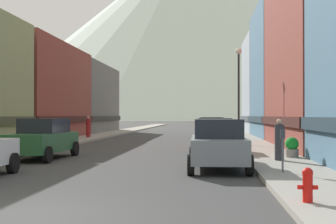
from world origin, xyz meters
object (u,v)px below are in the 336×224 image
object	(u,v)px
parking_meter_near	(283,144)
pedestrian_1	(279,141)
car_right_1	(215,136)
car_right_0	(218,144)
potted_plant_0	(292,147)
fire_hydrant_near	(308,184)
pedestrian_0	(88,127)
streetlamp_right	(239,81)
car_right_2	(212,130)
car_left_1	(43,138)
car_right_3	(211,127)

from	to	relation	value
parking_meter_near	pedestrian_1	bearing A→B (deg)	82.38
car_right_1	pedestrian_1	size ratio (longest dim) A/B	2.70
car_right_0	potted_plant_0	bearing A→B (deg)	46.73
fire_hydrant_near	pedestrian_0	xyz separation A→B (m)	(-11.70, 26.20, 0.42)
fire_hydrant_near	parking_meter_near	size ratio (longest dim) A/B	0.53
potted_plant_0	streetlamp_right	size ratio (longest dim) A/B	0.14
fire_hydrant_near	parking_meter_near	bearing A→B (deg)	86.38
pedestrian_1	parking_meter_near	bearing A→B (deg)	-97.62
pedestrian_1	streetlamp_right	size ratio (longest dim) A/B	0.28
car_right_2	fire_hydrant_near	xyz separation A→B (m)	(1.65, -21.88, -0.37)
fire_hydrant_near	car_left_1	bearing A→B (deg)	133.50
car_right_0	pedestrian_0	world-z (taller)	pedestrian_0
car_right_1	fire_hydrant_near	distance (m)	12.82
car_right_2	streetlamp_right	xyz separation A→B (m)	(1.55, -3.89, 3.09)
pedestrian_0	pedestrian_1	distance (m)	21.68
parking_meter_near	pedestrian_1	size ratio (longest dim) A/B	0.82
fire_hydrant_near	pedestrian_1	distance (m)	8.53
car_right_0	parking_meter_near	xyz separation A→B (m)	(1.95, -1.75, 0.11)
potted_plant_0	pedestrian_0	distance (m)	21.02
fire_hydrant_near	potted_plant_0	distance (m)	10.01
car_right_3	car_right_1	bearing A→B (deg)	-89.99
car_right_1	parking_meter_near	distance (m)	8.21
car_right_3	pedestrian_0	world-z (taller)	pedestrian_0
pedestrian_0	streetlamp_right	distance (m)	14.54
car_right_0	car_right_3	bearing A→B (deg)	90.01
car_right_0	pedestrian_1	bearing A→B (deg)	39.08
car_right_3	pedestrian_0	bearing A→B (deg)	-167.58
car_right_1	parking_meter_near	world-z (taller)	car_right_1
car_right_1	potted_plant_0	size ratio (longest dim) A/B	5.24
car_left_1	pedestrian_1	xyz separation A→B (m)	(10.05, -1.27, 0.00)
car_right_3	parking_meter_near	size ratio (longest dim) A/B	3.35
car_right_1	fire_hydrant_near	world-z (taller)	car_right_1
car_right_2	pedestrian_0	xyz separation A→B (m)	(-10.05, 4.32, 0.05)
car_right_3	car_left_1	bearing A→B (deg)	-112.14
pedestrian_0	potted_plant_0	bearing A→B (deg)	-50.91
parking_meter_near	fire_hydrant_near	bearing A→B (deg)	-93.62
potted_plant_0	streetlamp_right	world-z (taller)	streetlamp_right
streetlamp_right	car_right_3	bearing A→B (deg)	98.46
car_right_1	pedestrian_1	distance (m)	4.89
car_left_1	pedestrian_1	world-z (taller)	pedestrian_1
parking_meter_near	car_right_2	bearing A→B (deg)	96.50
car_right_2	parking_meter_near	distance (m)	17.25
car_right_2	streetlamp_right	size ratio (longest dim) A/B	0.76
car_right_0	parking_meter_near	size ratio (longest dim) A/B	3.33
car_right_1	car_right_3	distance (m)	15.70
fire_hydrant_near	potted_plant_0	bearing A→B (deg)	81.09
car_right_3	fire_hydrant_near	distance (m)	28.46
car_left_1	car_right_2	world-z (taller)	same
car_left_1	pedestrian_0	world-z (taller)	pedestrian_0
car_right_3	pedestrian_1	bearing A→B (deg)	-82.99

